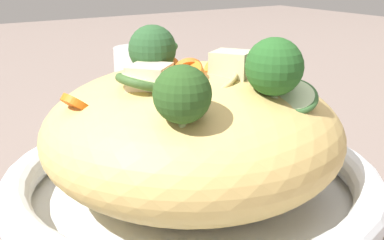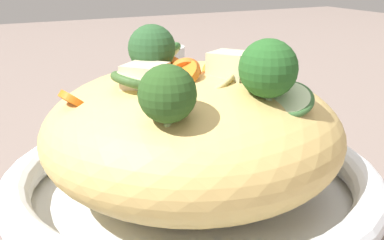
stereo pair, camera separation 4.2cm
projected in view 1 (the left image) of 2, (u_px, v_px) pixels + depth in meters
ground_plane at (192, 214)px, 0.45m from camera, size 3.00×3.00×0.00m
serving_bowl at (192, 189)px, 0.44m from camera, size 0.33×0.33×0.05m
noodle_heap at (192, 132)px, 0.42m from camera, size 0.25×0.25×0.12m
broccoli_florets at (210, 70)px, 0.36m from camera, size 0.13×0.13×0.06m
carrot_coins at (163, 74)px, 0.39m from camera, size 0.13×0.09×0.04m
zucchini_slices at (181, 77)px, 0.39m from camera, size 0.14×0.16×0.04m
chicken_chunks at (197, 72)px, 0.38m from camera, size 0.11×0.05×0.03m
drinking_glass at (139, 81)px, 0.72m from camera, size 0.07×0.07×0.10m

